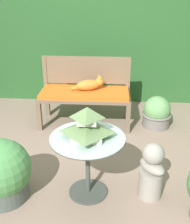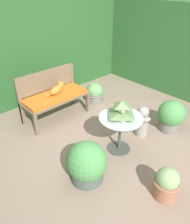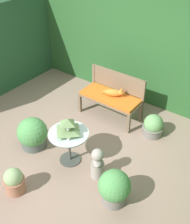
# 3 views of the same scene
# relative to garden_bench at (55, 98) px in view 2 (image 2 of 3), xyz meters

# --- Properties ---
(ground) EXTENTS (30.00, 30.00, 0.00)m
(ground) POSITION_rel_garden_bench_xyz_m (0.01, -1.15, -0.43)
(ground) COLOR gray
(foliage_hedge_back) EXTENTS (6.40, 0.92, 2.32)m
(foliage_hedge_back) POSITION_rel_garden_bench_xyz_m (0.01, 1.35, 0.73)
(foliage_hedge_back) COLOR #285628
(foliage_hedge_back) RESTS_ON ground
(foliage_hedge_right) EXTENTS (0.70, 3.64, 2.00)m
(foliage_hedge_right) POSITION_rel_garden_bench_xyz_m (2.86, -0.93, 0.57)
(foliage_hedge_right) COLOR #336633
(foliage_hedge_right) RESTS_ON ground
(garden_bench) EXTENTS (1.26, 0.55, 0.50)m
(garden_bench) POSITION_rel_garden_bench_xyz_m (0.00, 0.00, 0.00)
(garden_bench) COLOR brown
(garden_bench) RESTS_ON ground
(bench_backrest) EXTENTS (1.26, 0.06, 0.92)m
(bench_backrest) POSITION_rel_garden_bench_xyz_m (0.00, 0.26, 0.22)
(bench_backrest) COLOR brown
(bench_backrest) RESTS_ON ground
(cat) EXTENTS (0.46, 0.27, 0.20)m
(cat) POSITION_rel_garden_bench_xyz_m (0.07, 0.04, 0.15)
(cat) COLOR orange
(cat) RESTS_ON garden_bench
(patio_table) EXTENTS (0.67, 0.67, 0.61)m
(patio_table) POSITION_rel_garden_bench_xyz_m (0.18, -1.49, 0.05)
(patio_table) COLOR #424742
(patio_table) RESTS_ON ground
(pagoda_birdhouse) EXTENTS (0.36, 0.36, 0.29)m
(pagoda_birdhouse) POSITION_rel_garden_bench_xyz_m (0.18, -1.49, 0.30)
(pagoda_birdhouse) COLOR #B2BCA8
(pagoda_birdhouse) RESTS_ON patio_table
(garden_bust) EXTENTS (0.29, 0.32, 0.56)m
(garden_bust) POSITION_rel_garden_bench_xyz_m (0.76, -1.49, -0.16)
(garden_bust) COLOR gray
(garden_bust) RESTS_ON ground
(potted_plant_table_far) EXTENTS (0.33, 0.33, 0.45)m
(potted_plant_table_far) POSITION_rel_garden_bench_xyz_m (-0.07, -2.48, -0.21)
(potted_plant_table_far) COLOR #9E664C
(potted_plant_table_far) RESTS_ON ground
(potted_plant_hedge_corner) EXTENTS (0.48, 0.48, 0.58)m
(potted_plant_hedge_corner) POSITION_rel_garden_bench_xyz_m (1.25, -1.75, -0.14)
(potted_plant_hedge_corner) COLOR slate
(potted_plant_hedge_corner) RESTS_ON ground
(potted_plant_bench_left) EXTENTS (0.41, 0.41, 0.44)m
(potted_plant_bench_left) POSITION_rel_garden_bench_xyz_m (1.01, -0.02, -0.23)
(potted_plant_bench_left) COLOR slate
(potted_plant_bench_left) RESTS_ON ground
(potted_plant_bench_right) EXTENTS (0.55, 0.55, 0.59)m
(potted_plant_bench_right) POSITION_rel_garden_bench_xyz_m (-0.60, -1.60, -0.16)
(potted_plant_bench_right) COLOR #4C5651
(potted_plant_bench_right) RESTS_ON ground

